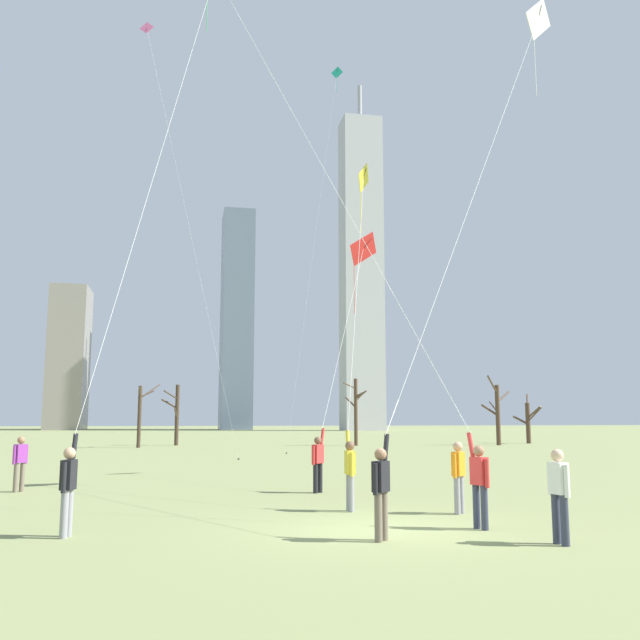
{
  "coord_description": "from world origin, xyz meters",
  "views": [
    {
      "loc": [
        -3.76,
        -13.25,
        2.14
      ],
      "look_at": [
        0.0,
        6.0,
        4.97
      ],
      "focal_mm": 38.57,
      "sensor_mm": 36.0,
      "label": 1
    }
  ],
  "objects_px": {
    "kite_flyer_foreground_left_yellow": "(352,417)",
    "distant_kite_drifting_right_teal": "(330,126)",
    "distant_kite_drifting_left_pink": "(157,78)",
    "bystander_watching_nearby": "(20,461)",
    "bare_tree_far_right_edge": "(528,420)",
    "bare_tree_center": "(356,410)",
    "bare_tree_left_of_center": "(497,412)",
    "kite_flyer_midfield_center_red": "(332,395)",
    "kite_flyer_midfield_right_white": "(440,311)",
    "bystander_far_off_by_trees": "(559,491)",
    "kite_flyer_foreground_right_purple": "(383,297)",
    "bare_tree_leftmost": "(176,413)",
    "bystander_strolling_midfield": "(459,473)",
    "kite_flyer_far_back_green": "(96,388)",
    "bare_tree_rightmost": "(140,413)"
  },
  "relations": [
    {
      "from": "bystander_strolling_midfield",
      "to": "bare_tree_left_of_center",
      "type": "height_order",
      "value": "bare_tree_left_of_center"
    },
    {
      "from": "bystander_watching_nearby",
      "to": "bystander_strolling_midfield",
      "type": "bearing_deg",
      "value": -32.4
    },
    {
      "from": "kite_flyer_far_back_green",
      "to": "bare_tree_leftmost",
      "type": "relative_size",
      "value": 3.35
    },
    {
      "from": "kite_flyer_foreground_left_yellow",
      "to": "distant_kite_drifting_right_teal",
      "type": "distance_m",
      "value": 33.13
    },
    {
      "from": "distant_kite_drifting_right_teal",
      "to": "distant_kite_drifting_left_pink",
      "type": "height_order",
      "value": "distant_kite_drifting_right_teal"
    },
    {
      "from": "bystander_watching_nearby",
      "to": "kite_flyer_foreground_right_purple",
      "type": "bearing_deg",
      "value": -38.92
    },
    {
      "from": "bare_tree_center",
      "to": "bare_tree_left_of_center",
      "type": "distance_m",
      "value": 11.74
    },
    {
      "from": "bare_tree_left_of_center",
      "to": "bare_tree_rightmost",
      "type": "bearing_deg",
      "value": 179.02
    },
    {
      "from": "bystander_strolling_midfield",
      "to": "bare_tree_center",
      "type": "xyz_separation_m",
      "value": [
        7.44,
        39.38,
        1.97
      ]
    },
    {
      "from": "kite_flyer_midfield_center_red",
      "to": "bare_tree_rightmost",
      "type": "distance_m",
      "value": 33.05
    },
    {
      "from": "bare_tree_left_of_center",
      "to": "bystander_far_off_by_trees",
      "type": "bearing_deg",
      "value": -114.21
    },
    {
      "from": "bystander_far_off_by_trees",
      "to": "bare_tree_rightmost",
      "type": "distance_m",
      "value": 43.62
    },
    {
      "from": "bystander_far_off_by_trees",
      "to": "bare_tree_leftmost",
      "type": "distance_m",
      "value": 47.23
    },
    {
      "from": "kite_flyer_far_back_green",
      "to": "kite_flyer_midfield_right_white",
      "type": "relative_size",
      "value": 1.02
    },
    {
      "from": "kite_flyer_midfield_right_white",
      "to": "bystander_far_off_by_trees",
      "type": "distance_m",
      "value": 4.61
    },
    {
      "from": "distant_kite_drifting_right_teal",
      "to": "bare_tree_left_of_center",
      "type": "xyz_separation_m",
      "value": [
        16.18,
        10.14,
        -19.01
      ]
    },
    {
      "from": "distant_kite_drifting_right_teal",
      "to": "bare_tree_rightmost",
      "type": "relative_size",
      "value": 5.41
    },
    {
      "from": "kite_flyer_foreground_right_purple",
      "to": "bare_tree_left_of_center",
      "type": "height_order",
      "value": "kite_flyer_foreground_right_purple"
    },
    {
      "from": "bare_tree_left_of_center",
      "to": "bystander_watching_nearby",
      "type": "bearing_deg",
      "value": -134.03
    },
    {
      "from": "bystander_strolling_midfield",
      "to": "distant_kite_drifting_right_teal",
      "type": "distance_m",
      "value": 34.91
    },
    {
      "from": "bystander_watching_nearby",
      "to": "bystander_far_off_by_trees",
      "type": "bearing_deg",
      "value": -44.41
    },
    {
      "from": "bystander_watching_nearby",
      "to": "bare_tree_center",
      "type": "bearing_deg",
      "value": 60.45
    },
    {
      "from": "bare_tree_left_of_center",
      "to": "bare_tree_rightmost",
      "type": "distance_m",
      "value": 28.57
    },
    {
      "from": "kite_flyer_foreground_right_purple",
      "to": "bystander_watching_nearby",
      "type": "distance_m",
      "value": 12.34
    },
    {
      "from": "bystander_far_off_by_trees",
      "to": "kite_flyer_midfield_center_red",
      "type": "bearing_deg",
      "value": 99.8
    },
    {
      "from": "bystander_far_off_by_trees",
      "to": "kite_flyer_midfield_right_white",
      "type": "bearing_deg",
      "value": 110.24
    },
    {
      "from": "bystander_far_off_by_trees",
      "to": "bare_tree_far_right_edge",
      "type": "bearing_deg",
      "value": 62.73
    },
    {
      "from": "bare_tree_center",
      "to": "kite_flyer_midfield_right_white",
      "type": "bearing_deg",
      "value": -101.48
    },
    {
      "from": "kite_flyer_foreground_left_yellow",
      "to": "bare_tree_center",
      "type": "xyz_separation_m",
      "value": [
        9.53,
        37.79,
        0.7
      ]
    },
    {
      "from": "distant_kite_drifting_left_pink",
      "to": "bare_tree_left_of_center",
      "type": "height_order",
      "value": "distant_kite_drifting_left_pink"
    },
    {
      "from": "kite_flyer_foreground_left_yellow",
      "to": "distant_kite_drifting_right_teal",
      "type": "xyz_separation_m",
      "value": [
        5.01,
        26.29,
        19.54
      ]
    },
    {
      "from": "bystander_watching_nearby",
      "to": "distant_kite_drifting_right_teal",
      "type": "height_order",
      "value": "distant_kite_drifting_right_teal"
    },
    {
      "from": "kite_flyer_foreground_right_purple",
      "to": "bystander_strolling_midfield",
      "type": "xyz_separation_m",
      "value": [
        1.86,
        0.39,
        -3.97
      ]
    },
    {
      "from": "distant_kite_drifting_right_teal",
      "to": "bare_tree_leftmost",
      "type": "height_order",
      "value": "distant_kite_drifting_right_teal"
    },
    {
      "from": "bystander_far_off_by_trees",
      "to": "bare_tree_far_right_edge",
      "type": "height_order",
      "value": "bare_tree_far_right_edge"
    },
    {
      "from": "kite_flyer_midfield_right_white",
      "to": "distant_kite_drifting_left_pink",
      "type": "xyz_separation_m",
      "value": [
        -7.42,
        23.87,
        16.89
      ]
    },
    {
      "from": "kite_flyer_far_back_green",
      "to": "distant_kite_drifting_right_teal",
      "type": "height_order",
      "value": "distant_kite_drifting_right_teal"
    },
    {
      "from": "bare_tree_center",
      "to": "bystander_strolling_midfield",
      "type": "bearing_deg",
      "value": -100.69
    },
    {
      "from": "bare_tree_far_right_edge",
      "to": "distant_kite_drifting_right_teal",
      "type": "bearing_deg",
      "value": -146.84
    },
    {
      "from": "bystander_strolling_midfield",
      "to": "bare_tree_leftmost",
      "type": "relative_size",
      "value": 0.33
    },
    {
      "from": "bystander_far_off_by_trees",
      "to": "bare_tree_rightmost",
      "type": "xyz_separation_m",
      "value": [
        -9.67,
        42.5,
        1.66
      ]
    },
    {
      "from": "kite_flyer_foreground_right_purple",
      "to": "bare_tree_center",
      "type": "height_order",
      "value": "kite_flyer_foreground_right_purple"
    },
    {
      "from": "distant_kite_drifting_left_pink",
      "to": "bare_tree_leftmost",
      "type": "distance_m",
      "value": 27.49
    },
    {
      "from": "bystander_strolling_midfield",
      "to": "bare_tree_far_right_edge",
      "type": "distance_m",
      "value": 47.67
    },
    {
      "from": "kite_flyer_foreground_left_yellow",
      "to": "distant_kite_drifting_right_teal",
      "type": "bearing_deg",
      "value": 79.22
    },
    {
      "from": "bare_tree_leftmost",
      "to": "kite_flyer_midfield_center_red",
      "type": "bearing_deg",
      "value": -81.72
    },
    {
      "from": "kite_flyer_foreground_left_yellow",
      "to": "bystander_watching_nearby",
      "type": "xyz_separation_m",
      "value": [
        -8.85,
        5.36,
        -1.27
      ]
    },
    {
      "from": "bystander_watching_nearby",
      "to": "bare_tree_far_right_edge",
      "type": "distance_m",
      "value": 48.81
    },
    {
      "from": "kite_flyer_midfield_center_red",
      "to": "distant_kite_drifting_right_teal",
      "type": "distance_m",
      "value": 28.91
    },
    {
      "from": "kite_flyer_far_back_green",
      "to": "bare_tree_left_of_center",
      "type": "relative_size",
      "value": 2.92
    }
  ]
}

